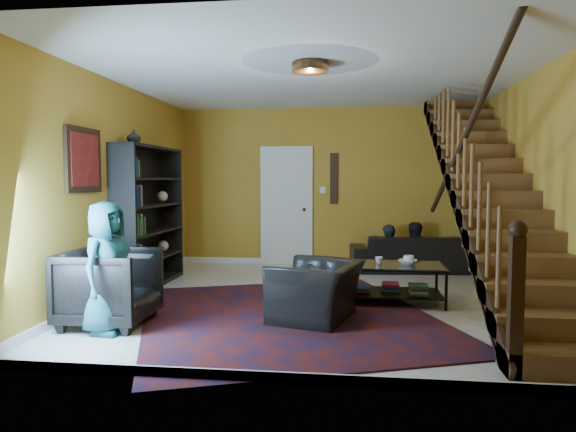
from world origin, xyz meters
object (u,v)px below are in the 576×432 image
at_px(sofa, 413,253).
at_px(bookshelf, 150,219).
at_px(armchair_right, 317,291).
at_px(armchair_left, 110,287).
at_px(coffee_table, 391,280).

bearing_deg(sofa, bookshelf, 18.60).
bearing_deg(bookshelf, armchair_right, -31.66).
relative_size(bookshelf, sofa, 0.97).
bearing_deg(bookshelf, sofa, 23.53).
relative_size(sofa, armchair_left, 2.33).
distance_m(sofa, coffee_table, 2.39).
relative_size(armchair_left, coffee_table, 0.70).
height_order(sofa, armchair_left, armchair_left).
height_order(bookshelf, armchair_right, bookshelf).
xyz_separation_m(bookshelf, armchair_left, (0.35, -1.99, -0.56)).
distance_m(armchair_right, coffee_table, 1.26).
xyz_separation_m(bookshelf, sofa, (3.90, 1.70, -0.66)).
bearing_deg(armchair_right, bookshelf, -105.81).
bearing_deg(sofa, armchair_right, 61.49).
bearing_deg(sofa, armchair_left, 41.20).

